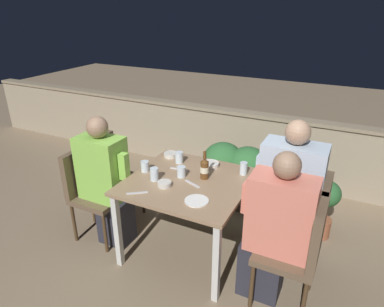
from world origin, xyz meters
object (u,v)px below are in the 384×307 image
at_px(chair_left_near, 91,185).
at_px(chair_right_near, 301,246).
at_px(chair_right_far, 308,219).
at_px(potted_plant, 324,203).
at_px(person_green_blouse, 106,182).
at_px(chair_left_far, 108,170).
at_px(person_coral_top, 274,229).
at_px(beer_bottle, 205,168).
at_px(person_blue_shirt, 285,199).

relative_size(chair_left_near, chair_right_near, 1.00).
relative_size(chair_right_far, potted_plant, 1.48).
bearing_deg(potted_plant, chair_right_near, -93.75).
relative_size(person_green_blouse, chair_left_far, 1.39).
relative_size(chair_left_near, potted_plant, 1.48).
bearing_deg(chair_right_far, person_green_blouse, -168.86).
height_order(person_coral_top, beer_bottle, person_coral_top).
distance_m(person_coral_top, potted_plant, 1.03).
bearing_deg(chair_left_near, chair_right_near, -0.67).
xyz_separation_m(person_coral_top, beer_bottle, (-0.69, 0.29, 0.21)).
relative_size(person_coral_top, potted_plant, 2.05).
distance_m(chair_right_near, beer_bottle, 0.98).
relative_size(chair_right_near, beer_bottle, 3.55).
relative_size(chair_left_near, chair_right_far, 1.00).
bearing_deg(chair_right_near, chair_left_far, 170.17).
bearing_deg(chair_left_far, person_blue_shirt, 0.57).
bearing_deg(chair_left_near, person_green_blouse, 0.00).
height_order(chair_left_far, person_blue_shirt, person_blue_shirt).
bearing_deg(beer_bottle, person_green_blouse, -162.68).
relative_size(person_blue_shirt, potted_plant, 2.23).
bearing_deg(person_green_blouse, person_coral_top, -0.84).
distance_m(chair_left_near, person_coral_top, 1.75).
height_order(person_coral_top, chair_right_far, person_coral_top).
bearing_deg(chair_right_far, beer_bottle, -175.16).
xyz_separation_m(chair_left_far, person_coral_top, (1.80, -0.35, 0.08)).
height_order(chair_right_near, beer_bottle, beer_bottle).
xyz_separation_m(person_green_blouse, chair_left_far, (-0.25, 0.32, -0.08)).
distance_m(person_green_blouse, chair_right_near, 1.75).
bearing_deg(chair_left_near, chair_right_far, 10.01).
relative_size(chair_right_near, person_blue_shirt, 0.66).
height_order(chair_left_near, chair_right_far, same).
xyz_separation_m(chair_left_far, beer_bottle, (1.11, -0.06, 0.29)).
xyz_separation_m(person_green_blouse, potted_plant, (1.81, 0.94, -0.25)).
bearing_deg(chair_left_near, beer_bottle, 14.19).
xyz_separation_m(chair_left_near, chair_right_near, (1.94, -0.02, 0.00)).
xyz_separation_m(chair_left_far, person_blue_shirt, (1.79, 0.02, 0.13)).
bearing_deg(person_coral_top, chair_left_near, 179.26).
relative_size(chair_right_near, potted_plant, 1.48).
relative_size(person_green_blouse, beer_bottle, 4.94).
height_order(chair_right_near, person_coral_top, person_coral_top).
relative_size(person_green_blouse, chair_right_far, 1.39).
relative_size(person_green_blouse, chair_right_near, 1.39).
distance_m(chair_right_far, beer_bottle, 0.93).
distance_m(chair_right_far, person_blue_shirt, 0.24).
bearing_deg(beer_bottle, chair_left_near, -165.81).
relative_size(chair_left_near, person_coral_top, 0.72).
height_order(chair_left_near, person_green_blouse, person_green_blouse).
xyz_separation_m(chair_right_far, person_blue_shirt, (-0.20, 0.00, 0.13)).
bearing_deg(person_blue_shirt, person_coral_top, -88.93).
distance_m(person_coral_top, chair_right_far, 0.42).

